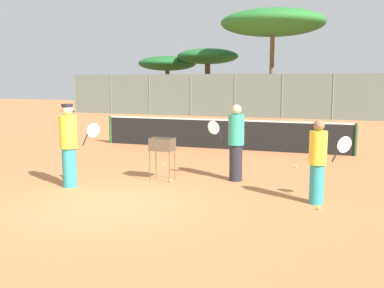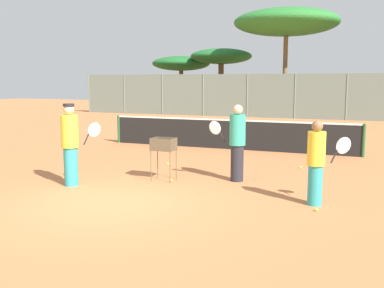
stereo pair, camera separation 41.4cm
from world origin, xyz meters
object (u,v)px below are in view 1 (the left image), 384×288
object	(u,v)px
parked_car	(357,107)
player_red_cap	(236,142)
tennis_net	(222,133)
player_white_outfit	(318,161)
player_yellow_shirt	(69,144)
ball_cart	(162,148)

from	to	relation	value
parked_car	player_red_cap	bearing A→B (deg)	-97.20
tennis_net	player_white_outfit	size ratio (longest dim) A/B	5.46
player_yellow_shirt	ball_cart	bearing A→B (deg)	15.00
player_red_cap	ball_cart	world-z (taller)	player_red_cap
tennis_net	player_yellow_shirt	world-z (taller)	player_yellow_shirt
ball_cart	player_yellow_shirt	bearing A→B (deg)	-143.13
player_yellow_shirt	player_red_cap	bearing A→B (deg)	7.40
player_white_outfit	tennis_net	bearing A→B (deg)	96.07
tennis_net	player_yellow_shirt	xyz separation A→B (m)	(-1.67, -6.73, 0.43)
ball_cart	parked_car	world-z (taller)	parked_car
player_yellow_shirt	parked_car	world-z (taller)	player_yellow_shirt
player_white_outfit	parked_car	distance (m)	23.62
parked_car	ball_cart	bearing A→B (deg)	-101.13
player_red_cap	player_yellow_shirt	distance (m)	3.92
player_red_cap	parked_car	size ratio (longest dim) A/B	0.44
player_yellow_shirt	ball_cart	distance (m)	2.18
player_white_outfit	player_red_cap	xyz separation A→B (m)	(-2.04, 1.46, 0.09)
tennis_net	player_red_cap	world-z (taller)	player_red_cap
player_yellow_shirt	ball_cart	world-z (taller)	player_yellow_shirt
player_red_cap	parked_car	world-z (taller)	player_red_cap
player_red_cap	player_yellow_shirt	xyz separation A→B (m)	(-3.42, -1.91, 0.03)
player_red_cap	ball_cart	size ratio (longest dim) A/B	1.78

